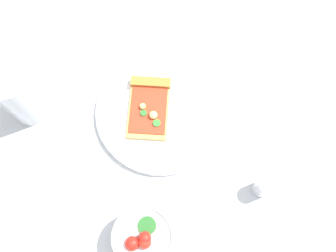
{
  "coord_description": "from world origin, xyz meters",
  "views": [
    {
      "loc": [
        -0.23,
        0.06,
        0.7
      ],
      "look_at": [
        -0.01,
        -0.0,
        0.03
      ],
      "focal_mm": 38.63,
      "sensor_mm": 36.0,
      "label": 1
    }
  ],
  "objects_px": {
    "pizza_slice_main": "(149,104)",
    "soda_glass": "(21,99)",
    "salad_bowl": "(144,238)",
    "paper_napkin": "(239,27)",
    "pepper_shaker": "(265,186)",
    "plate": "(161,111)"
  },
  "relations": [
    {
      "from": "soda_glass",
      "to": "plate",
      "type": "bearing_deg",
      "value": -106.28
    },
    {
      "from": "pizza_slice_main",
      "to": "soda_glass",
      "type": "relative_size",
      "value": 1.07
    },
    {
      "from": "paper_napkin",
      "to": "pepper_shaker",
      "type": "xyz_separation_m",
      "value": [
        -0.36,
        0.08,
        0.03
      ]
    },
    {
      "from": "plate",
      "to": "pizza_slice_main",
      "type": "xyz_separation_m",
      "value": [
        0.02,
        0.02,
        0.01
      ]
    },
    {
      "from": "soda_glass",
      "to": "pepper_shaker",
      "type": "xyz_separation_m",
      "value": [
        -0.28,
        -0.4,
        -0.03
      ]
    },
    {
      "from": "plate",
      "to": "salad_bowl",
      "type": "height_order",
      "value": "salad_bowl"
    },
    {
      "from": "plate",
      "to": "soda_glass",
      "type": "bearing_deg",
      "value": 73.72
    },
    {
      "from": "pizza_slice_main",
      "to": "paper_napkin",
      "type": "distance_m",
      "value": 0.28
    },
    {
      "from": "salad_bowl",
      "to": "paper_napkin",
      "type": "bearing_deg",
      "value": -39.16
    },
    {
      "from": "pizza_slice_main",
      "to": "paper_napkin",
      "type": "height_order",
      "value": "pizza_slice_main"
    },
    {
      "from": "plate",
      "to": "pizza_slice_main",
      "type": "bearing_deg",
      "value": 49.15
    },
    {
      "from": "plate",
      "to": "paper_napkin",
      "type": "bearing_deg",
      "value": -55.29
    },
    {
      "from": "pizza_slice_main",
      "to": "salad_bowl",
      "type": "bearing_deg",
      "value": 163.8
    },
    {
      "from": "plate",
      "to": "salad_bowl",
      "type": "xyz_separation_m",
      "value": [
        -0.23,
        0.09,
        0.03
      ]
    },
    {
      "from": "soda_glass",
      "to": "pepper_shaker",
      "type": "distance_m",
      "value": 0.49
    },
    {
      "from": "salad_bowl",
      "to": "plate",
      "type": "bearing_deg",
      "value": -21.88
    },
    {
      "from": "plate",
      "to": "paper_napkin",
      "type": "height_order",
      "value": "plate"
    },
    {
      "from": "plate",
      "to": "pizza_slice_main",
      "type": "height_order",
      "value": "pizza_slice_main"
    },
    {
      "from": "salad_bowl",
      "to": "soda_glass",
      "type": "height_order",
      "value": "soda_glass"
    },
    {
      "from": "soda_glass",
      "to": "pepper_shaker",
      "type": "relative_size",
      "value": 2.06
    },
    {
      "from": "paper_napkin",
      "to": "pizza_slice_main",
      "type": "bearing_deg",
      "value": 119.21
    },
    {
      "from": "salad_bowl",
      "to": "pepper_shaker",
      "type": "height_order",
      "value": "salad_bowl"
    }
  ]
}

